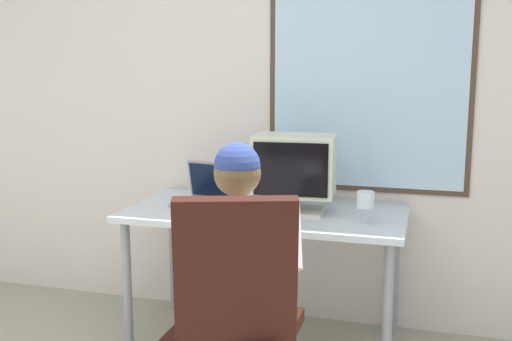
{
  "coord_description": "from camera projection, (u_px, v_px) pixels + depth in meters",
  "views": [
    {
      "loc": [
        0.89,
        -1.29,
        1.52
      ],
      "look_at": [
        0.14,
        1.36,
        1.03
      ],
      "focal_mm": 43.0,
      "sensor_mm": 36.0,
      "label": 1
    }
  ],
  "objects": [
    {
      "name": "office_chair",
      "position": [
        236.0,
        307.0,
        2.39
      ],
      "size": [
        0.56,
        0.57,
        1.04
      ],
      "color": "black",
      "rests_on": "ground"
    },
    {
      "name": "laptop",
      "position": [
        211.0,
        193.0,
        3.35
      ],
      "size": [
        0.37,
        0.31,
        0.23
      ],
      "color": "#96919B",
      "rests_on": "desk"
    },
    {
      "name": "wine_glass",
      "position": [
        365.0,
        201.0,
        2.92
      ],
      "size": [
        0.09,
        0.09,
        0.16
      ],
      "color": "silver",
      "rests_on": "desk"
    },
    {
      "name": "crt_monitor",
      "position": [
        295.0,
        167.0,
        3.14
      ],
      "size": [
        0.43,
        0.32,
        0.4
      ],
      "color": "beige",
      "rests_on": "desk"
    },
    {
      "name": "wall_rear",
      "position": [
        275.0,
        104.0,
        3.55
      ],
      "size": [
        5.94,
        0.08,
        2.55
      ],
      "color": "silver",
      "rests_on": "ground"
    },
    {
      "name": "person_seated",
      "position": [
        238.0,
        271.0,
        2.65
      ],
      "size": [
        0.67,
        0.89,
        1.2
      ],
      "color": "#474547",
      "rests_on": "ground"
    },
    {
      "name": "desk",
      "position": [
        265.0,
        224.0,
        3.25
      ],
      "size": [
        1.46,
        0.73,
        0.75
      ],
      "color": "gray",
      "rests_on": "ground"
    }
  ]
}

